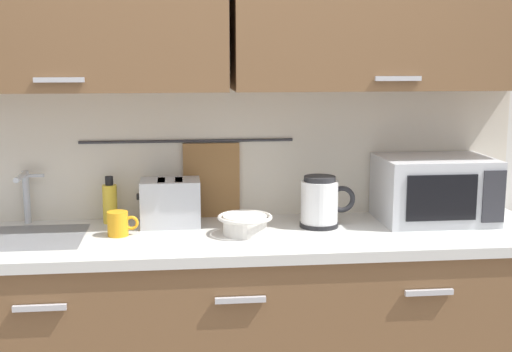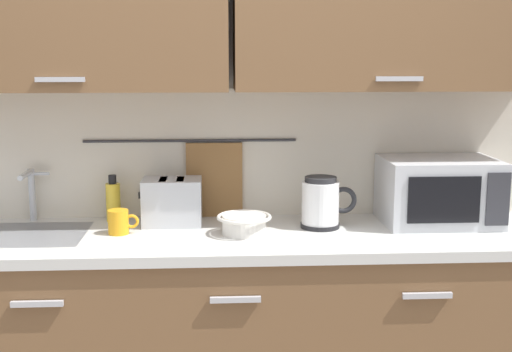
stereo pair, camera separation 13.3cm
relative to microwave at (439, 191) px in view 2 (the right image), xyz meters
name	(u,v)px [view 2 (the right image)]	position (x,y,z in m)	size (l,w,h in m)	color
counter_unit	(231,339)	(-0.86, -0.11, -0.58)	(2.53, 0.64, 0.90)	brown
back_wall_assembly	(231,71)	(-0.85, 0.12, 0.49)	(3.70, 0.41, 2.50)	silver
sink_faucet	(31,188)	(-1.69, 0.12, 0.01)	(0.09, 0.17, 0.22)	#B2B5BA
microwave	(439,191)	(0.00, 0.00, 0.00)	(0.46, 0.35, 0.27)	silver
electric_kettle	(321,203)	(-0.49, -0.05, -0.03)	(0.23, 0.16, 0.21)	black
dish_soap_bottle	(113,201)	(-1.35, 0.11, -0.05)	(0.06, 0.06, 0.20)	yellow
mug_near_sink	(119,222)	(-1.30, -0.10, -0.09)	(0.12, 0.08, 0.09)	orange
mixing_bowl	(244,223)	(-0.81, -0.14, -0.09)	(0.21, 0.21, 0.08)	silver
toaster	(172,201)	(-1.10, 0.04, -0.04)	(0.26, 0.17, 0.19)	#B7BABF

